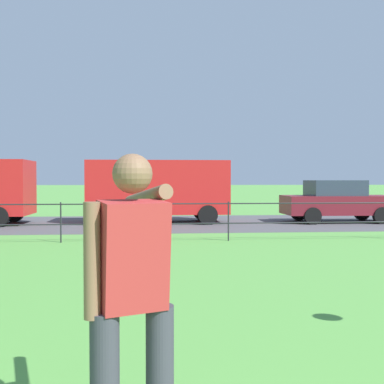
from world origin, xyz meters
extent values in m
cube|color=#4C4C51|center=(0.00, 17.93, 0.00)|extent=(80.00, 6.77, 0.01)
cylinder|color=#232328|center=(-2.09, 12.81, 0.50)|extent=(0.04, 0.04, 1.00)
cylinder|color=#232328|center=(2.09, 12.81, 0.50)|extent=(0.04, 0.04, 1.00)
cylinder|color=#232328|center=(0.00, 12.81, 0.45)|extent=(37.68, 0.03, 0.03)
cylinder|color=#232328|center=(0.00, 12.81, 0.95)|extent=(37.68, 0.03, 0.03)
cylinder|color=#383842|center=(0.17, 3.59, 0.42)|extent=(0.16, 0.16, 0.84)
cube|color=#B22D2D|center=(0.02, 3.53, 1.13)|extent=(0.43, 0.38, 0.61)
sphere|color=brown|center=(0.02, 3.53, 1.58)|extent=(0.22, 0.22, 0.22)
cylinder|color=brown|center=(0.09, 3.89, 1.44)|extent=(0.31, 0.62, 0.17)
cylinder|color=brown|center=(-0.19, 3.45, 1.12)|extent=(0.09, 0.09, 0.62)
cube|color=#283342|center=(-4.58, 17.89, 1.62)|extent=(0.14, 1.67, 0.76)
cylinder|color=black|center=(-4.89, 18.82, 0.34)|extent=(0.68, 0.25, 0.68)
cube|color=red|center=(0.39, 18.10, 1.29)|extent=(5.00, 1.97, 1.90)
cube|color=#283342|center=(2.39, 18.10, 1.62)|extent=(0.12, 1.67, 0.76)
cylinder|color=black|center=(2.09, 19.03, 0.34)|extent=(0.68, 0.24, 0.68)
cylinder|color=black|center=(2.10, 17.17, 0.34)|extent=(0.68, 0.24, 0.68)
cylinder|color=black|center=(-1.11, 19.03, 0.34)|extent=(0.68, 0.24, 0.68)
cylinder|color=black|center=(-1.10, 17.17, 0.34)|extent=(0.68, 0.24, 0.68)
cube|color=maroon|center=(6.99, 17.68, 0.64)|extent=(4.03, 1.77, 0.68)
cube|color=#2D3847|center=(6.84, 17.68, 1.26)|extent=(1.93, 1.55, 0.56)
cylinder|color=black|center=(8.24, 18.47, 0.30)|extent=(0.60, 0.21, 0.60)
cylinder|color=black|center=(8.21, 16.85, 0.30)|extent=(0.60, 0.21, 0.60)
cylinder|color=black|center=(5.76, 18.51, 0.30)|extent=(0.60, 0.21, 0.60)
cylinder|color=black|center=(5.73, 16.90, 0.30)|extent=(0.60, 0.21, 0.60)
camera|label=1|loc=(0.11, 0.93, 1.55)|focal=44.24mm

